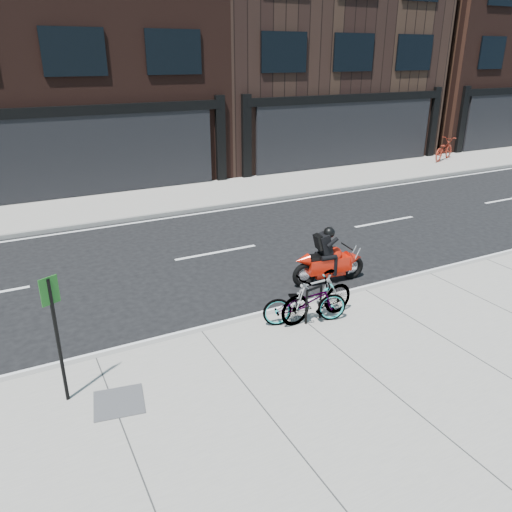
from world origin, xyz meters
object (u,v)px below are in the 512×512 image
bicycle_far (444,149)px  utility_grate (119,402)px  sign_post (56,329)px  bike_rack (314,301)px  bicycle_front (305,302)px  motorcycle (332,260)px  bicycle_rear (317,296)px

bicycle_far → utility_grate: 22.37m
bicycle_far → sign_post: 22.74m
bike_rack → bicycle_front: size_ratio=0.44×
motorcycle → utility_grate: motorcycle is taller
bicycle_front → sign_post: sign_post is taller
bicycle_front → bicycle_rear: 0.30m
bicycle_rear → bike_rack: bearing=-76.2°
bike_rack → bicycle_far: (15.01, 10.89, 0.11)m
bicycle_rear → bicycle_far: bearing=123.6°
motorcycle → bike_rack: bearing=-128.3°
bicycle_far → bike_rack: bearing=102.3°
bicycle_far → motorcycle: bearing=101.0°
sign_post → bicycle_far: bearing=6.0°
bicycle_front → bike_rack: bearing=-82.5°
bike_rack → bicycle_rear: size_ratio=0.44×
bicycle_rear → motorcycle: 2.15m
bicycle_far → sign_post: size_ratio=0.99×
bicycle_far → bicycle_rear: bearing=102.4°
bike_rack → bicycle_far: size_ratio=0.36×
bike_rack → motorcycle: (1.57, 1.60, 0.01)m
bicycle_far → utility_grate: (-19.08, -11.66, -0.53)m
utility_grate → bicycle_rear: bearing=11.0°
bicycle_front → utility_grate: bearing=118.0°
bike_rack → sign_post: size_ratio=0.36×
bicycle_rear → utility_grate: bicycle_rear is taller
motorcycle → utility_grate: size_ratio=2.54×
bicycle_rear → sign_post: (-4.86, -0.36, 0.73)m
bicycle_rear → sign_post: sign_post is taller
bicycle_front → bicycle_rear: bearing=-73.8°
motorcycle → utility_grate: (-5.64, -2.37, -0.44)m
bicycle_rear → motorcycle: size_ratio=0.89×
motorcycle → bicycle_far: (13.43, 9.29, 0.10)m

